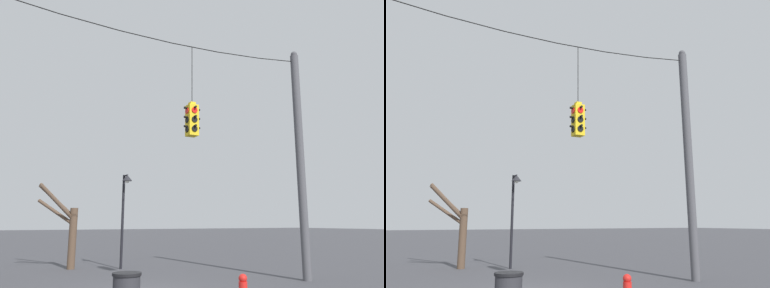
# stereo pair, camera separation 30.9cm
# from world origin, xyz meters

# --- Properties ---
(utility_pole_right) EXTENTS (0.31, 0.31, 8.78)m
(utility_pole_right) POSITION_xyz_m (6.28, -0.06, 4.38)
(utility_pole_right) COLOR #4C4C51
(utility_pole_right) RESTS_ON ground_plane
(span_wire) EXTENTS (12.56, 0.03, 0.49)m
(span_wire) POSITION_xyz_m (-0.00, -0.06, 8.04)
(span_wire) COLOR black
(traffic_light_near_right_pole) EXTENTS (0.58, 0.58, 3.12)m
(traffic_light_near_right_pole) POSITION_xyz_m (1.65, -0.06, 5.34)
(traffic_light_near_right_pole) COLOR yellow
(street_lamp) EXTENTS (0.45, 0.78, 4.21)m
(street_lamp) POSITION_xyz_m (1.43, 6.13, 3.10)
(street_lamp) COLOR black
(street_lamp) RESTS_ON ground_plane
(bare_tree) EXTENTS (1.78, 2.14, 3.90)m
(bare_tree) POSITION_xyz_m (-0.87, 7.52, 1.97)
(bare_tree) COLOR brown
(bare_tree) RESTS_ON ground_plane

